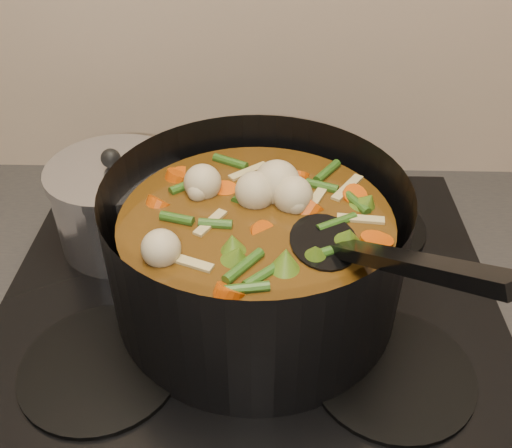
{
  "coord_description": "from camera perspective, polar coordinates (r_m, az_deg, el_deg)",
  "views": [
    {
      "loc": [
        0.02,
        1.4,
        1.44
      ],
      "look_at": [
        0.01,
        1.91,
        1.05
      ],
      "focal_mm": 40.0,
      "sensor_mm": 36.0,
      "label": 1
    }
  ],
  "objects": [
    {
      "name": "saucepan",
      "position": [
        0.8,
        -13.54,
        1.97
      ],
      "size": [
        0.18,
        0.18,
        0.15
      ],
      "rotation": [
        0.0,
        0.0,
        0.43
      ],
      "color": "silver",
      "rests_on": "stovetop"
    },
    {
      "name": "stockpot",
      "position": [
        0.67,
        0.05,
        -2.8
      ],
      "size": [
        0.43,
        0.45,
        0.25
      ],
      "rotation": [
        0.0,
        0.0,
        0.3
      ],
      "color": "black",
      "rests_on": "stovetop"
    },
    {
      "name": "stovetop",
      "position": [
        0.74,
        -0.61,
        -6.91
      ],
      "size": [
        0.62,
        0.54,
        0.03
      ],
      "color": "black",
      "rests_on": "counter"
    }
  ]
}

